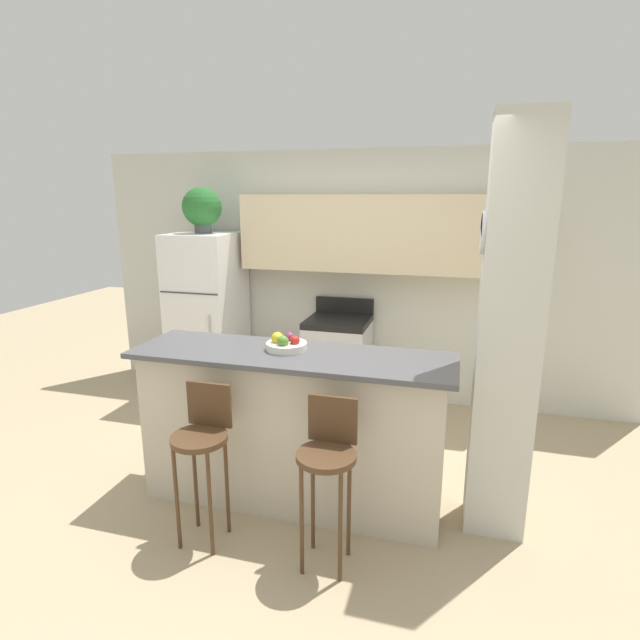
{
  "coord_description": "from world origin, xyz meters",
  "views": [
    {
      "loc": [
        1.03,
        -2.97,
        2.09
      ],
      "look_at": [
        0.0,
        0.71,
        1.14
      ],
      "focal_mm": 28.0,
      "sensor_mm": 36.0,
      "label": 1
    }
  ],
  "objects_px": {
    "fruit_bowl": "(286,344)",
    "stove_range": "(338,362)",
    "bar_stool_right": "(328,458)",
    "trash_bin": "(248,390)",
    "refrigerator": "(208,316)",
    "potted_plant_on_fridge": "(202,208)",
    "bar_stool_left": "(202,441)"
  },
  "relations": [
    {
      "from": "bar_stool_right",
      "to": "trash_bin",
      "type": "bearing_deg",
      "value": 124.95
    },
    {
      "from": "fruit_bowl",
      "to": "stove_range",
      "type": "bearing_deg",
      "value": 91.29
    },
    {
      "from": "stove_range",
      "to": "bar_stool_right",
      "type": "relative_size",
      "value": 1.08
    },
    {
      "from": "refrigerator",
      "to": "bar_stool_left",
      "type": "bearing_deg",
      "value": -63.09
    },
    {
      "from": "potted_plant_on_fridge",
      "to": "trash_bin",
      "type": "distance_m",
      "value": 1.89
    },
    {
      "from": "bar_stool_right",
      "to": "stove_range",
      "type": "bearing_deg",
      "value": 102.19
    },
    {
      "from": "bar_stool_left",
      "to": "refrigerator",
      "type": "bearing_deg",
      "value": 116.91
    },
    {
      "from": "trash_bin",
      "to": "bar_stool_right",
      "type": "bearing_deg",
      "value": -55.05
    },
    {
      "from": "fruit_bowl",
      "to": "potted_plant_on_fridge",
      "type": "bearing_deg",
      "value": 132.13
    },
    {
      "from": "refrigerator",
      "to": "fruit_bowl",
      "type": "height_order",
      "value": "refrigerator"
    },
    {
      "from": "potted_plant_on_fridge",
      "to": "trash_bin",
      "type": "bearing_deg",
      "value": -25.25
    },
    {
      "from": "potted_plant_on_fridge",
      "to": "fruit_bowl",
      "type": "distance_m",
      "value": 2.3
    },
    {
      "from": "potted_plant_on_fridge",
      "to": "refrigerator",
      "type": "bearing_deg",
      "value": -65.19
    },
    {
      "from": "fruit_bowl",
      "to": "trash_bin",
      "type": "height_order",
      "value": "fruit_bowl"
    },
    {
      "from": "fruit_bowl",
      "to": "bar_stool_right",
      "type": "bearing_deg",
      "value": -52.4
    },
    {
      "from": "fruit_bowl",
      "to": "trash_bin",
      "type": "distance_m",
      "value": 1.85
    },
    {
      "from": "stove_range",
      "to": "bar_stool_left",
      "type": "xyz_separation_m",
      "value": [
        -0.3,
        -2.24,
        0.2
      ]
    },
    {
      "from": "refrigerator",
      "to": "stove_range",
      "type": "height_order",
      "value": "refrigerator"
    },
    {
      "from": "bar_stool_left",
      "to": "potted_plant_on_fridge",
      "type": "relative_size",
      "value": 2.17
    },
    {
      "from": "bar_stool_right",
      "to": "trash_bin",
      "type": "height_order",
      "value": "bar_stool_right"
    },
    {
      "from": "refrigerator",
      "to": "fruit_bowl",
      "type": "xyz_separation_m",
      "value": [
        1.44,
        -1.59,
        0.26
      ]
    },
    {
      "from": "stove_range",
      "to": "bar_stool_left",
      "type": "relative_size",
      "value": 1.08
    },
    {
      "from": "stove_range",
      "to": "bar_stool_right",
      "type": "xyz_separation_m",
      "value": [
        0.48,
        -2.24,
        0.2
      ]
    },
    {
      "from": "refrigerator",
      "to": "fruit_bowl",
      "type": "bearing_deg",
      "value": -47.87
    },
    {
      "from": "stove_range",
      "to": "trash_bin",
      "type": "distance_m",
      "value": 0.95
    },
    {
      "from": "stove_range",
      "to": "fruit_bowl",
      "type": "height_order",
      "value": "fruit_bowl"
    },
    {
      "from": "potted_plant_on_fridge",
      "to": "bar_stool_left",
      "type": "bearing_deg",
      "value": -63.09
    },
    {
      "from": "stove_range",
      "to": "bar_stool_right",
      "type": "height_order",
      "value": "stove_range"
    },
    {
      "from": "bar_stool_left",
      "to": "fruit_bowl",
      "type": "relative_size",
      "value": 3.6
    },
    {
      "from": "bar_stool_left",
      "to": "trash_bin",
      "type": "bearing_deg",
      "value": 106.12
    },
    {
      "from": "bar_stool_right",
      "to": "fruit_bowl",
      "type": "distance_m",
      "value": 0.87
    },
    {
      "from": "bar_stool_right",
      "to": "refrigerator",
      "type": "bearing_deg",
      "value": 130.98
    }
  ]
}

